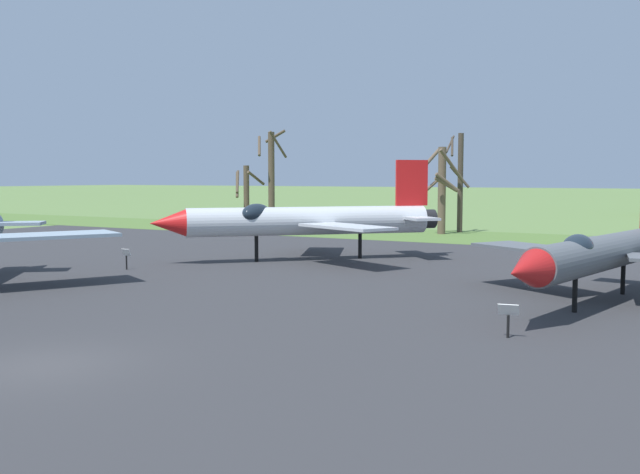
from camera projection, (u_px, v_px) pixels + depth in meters
ground_plane at (43, 367)px, 17.61m from camera, size 600.00×600.00×0.00m
asphalt_apron at (316, 291)px, 29.17m from camera, size 82.30×44.49×0.05m
grass_verge_strip at (506, 239)px, 53.63m from camera, size 142.30×12.00×0.06m
jet_fighter_front_left at (598, 253)px, 25.96m from camera, size 11.50×13.61×4.12m
info_placard_front_left at (508, 317)px, 20.56m from camera, size 0.62×0.35×1.04m
jet_fighter_rear_center at (303, 220)px, 39.61m from camera, size 13.07×13.16×5.59m
info_placard_rear_center at (126, 257)px, 35.75m from camera, size 0.47×0.25×1.08m
bare_tree_far_left at (246, 192)px, 70.52m from camera, size 2.82×2.60×5.74m
bare_tree_left_of_center at (271, 174)px, 69.39m from camera, size 3.10×3.02×9.20m
bare_tree_center at (442, 186)px, 57.67m from camera, size 3.17×3.13×7.07m
bare_tree_right_of_center at (460, 180)px, 59.47m from camera, size 2.05×2.00×8.21m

